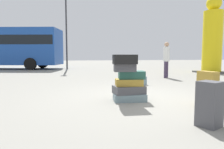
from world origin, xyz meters
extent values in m
plane|color=gray|center=(0.00, 0.00, 0.00)|extent=(80.00, 80.00, 0.00)
cube|color=gray|center=(-0.48, -0.18, 0.08)|extent=(0.79, 0.55, 0.17)
cube|color=#4C4C51|center=(-0.49, -0.16, 0.26)|extent=(0.74, 0.50, 0.19)
cube|color=#B28C33|center=(-0.48, -0.13, 0.43)|extent=(0.68, 0.48, 0.16)
cube|color=#26594C|center=(-0.40, -0.08, 0.61)|extent=(0.67, 0.48, 0.19)
cube|color=#4C4C51|center=(-0.61, -0.24, 0.79)|extent=(0.53, 0.37, 0.18)
cube|color=black|center=(-0.64, -0.32, 0.98)|extent=(0.55, 0.37, 0.21)
cube|color=#B28C33|center=(0.96, -1.04, 0.37)|extent=(0.26, 0.45, 0.74)
cube|color=gray|center=(0.60, 2.28, 0.15)|extent=(0.68, 0.53, 0.30)
cube|color=#4C4C51|center=(0.17, -2.13, 0.34)|extent=(0.40, 0.40, 0.69)
cube|color=#4C4C51|center=(1.96, 0.08, 0.13)|extent=(0.64, 0.54, 0.26)
cylinder|color=#3F334C|center=(2.81, 4.31, 0.39)|extent=(0.12, 0.12, 0.79)
cylinder|color=#3F334C|center=(2.64, 4.16, 0.39)|extent=(0.12, 0.12, 0.79)
cylinder|color=white|center=(2.73, 4.23, 1.14)|extent=(0.30, 0.30, 0.70)
sphere|color=tan|center=(2.73, 4.23, 1.60)|extent=(0.22, 0.22, 0.22)
cylinder|color=yellow|center=(6.81, 6.26, 1.88)|extent=(1.13, 1.13, 3.76)
sphere|color=yellow|center=(6.81, 6.26, 4.19)|extent=(0.88, 0.88, 0.88)
cube|color=#4C4C4C|center=(6.81, 6.26, 0.05)|extent=(1.58, 1.58, 0.10)
cylinder|color=black|center=(-3.96, 13.69, 0.45)|extent=(0.93, 0.46, 0.90)
cylinder|color=black|center=(-4.56, 11.26, 0.45)|extent=(0.93, 0.46, 0.90)
cylinder|color=#333338|center=(-1.92, 11.82, 3.30)|extent=(0.12, 0.12, 6.61)
camera|label=1|loc=(-1.91, -4.76, 1.07)|focal=32.79mm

